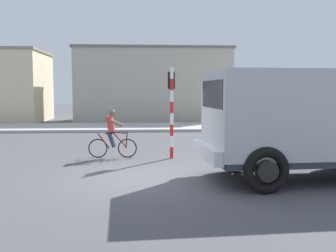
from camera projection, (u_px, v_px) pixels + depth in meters
The scene contains 7 objects.
ground_plane at pixel (140, 178), 10.66m from camera, with size 120.00×120.00×0.00m, color #4C4C51.
sidewalk_far at pixel (141, 127), 24.90m from camera, with size 80.00×5.00×0.16m, color #ADADA8.
truck_foreground at pixel (306, 118), 10.31m from camera, with size 5.56×3.08×2.90m.
cyclist at pixel (112, 134), 13.83m from camera, with size 1.73×0.50×1.72m.
traffic_light_pole at pixel (171, 100), 13.69m from camera, with size 0.24×0.43×3.20m.
car_red_near at pixel (284, 123), 18.89m from camera, with size 4.13×2.14×1.60m.
building_mid_block at pixel (153, 85), 30.98m from camera, with size 12.07×5.29×5.71m.
Camera 1 is at (0.10, -10.52, 2.37)m, focal length 41.59 mm.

